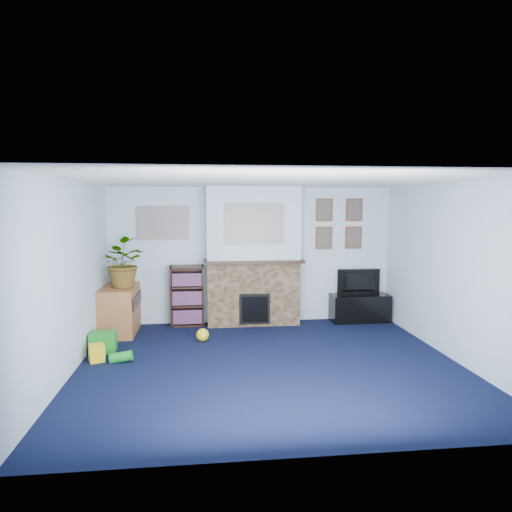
{
  "coord_description": "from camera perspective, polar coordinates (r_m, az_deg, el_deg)",
  "views": [
    {
      "loc": [
        -0.84,
        -5.77,
        2.1
      ],
      "look_at": [
        -0.07,
        0.99,
        1.33
      ],
      "focal_mm": 32.0,
      "sensor_mm": 36.0,
      "label": 1
    }
  ],
  "objects": [
    {
      "name": "tv_stand",
      "position": [
        8.49,
        12.81,
        -6.46
      ],
      "size": [
        1.03,
        0.43,
        0.49
      ],
      "primitive_type": "cube",
      "color": "black",
      "rests_on": "ground"
    },
    {
      "name": "potted_plant",
      "position": [
        7.65,
        -16.6,
        -0.79
      ],
      "size": [
        0.95,
        0.96,
        0.8
      ],
      "primitive_type": "imported",
      "rotation": [
        0.0,
        0.0,
        2.28
      ],
      "color": "#26661E",
      "rests_on": "sideboard"
    },
    {
      "name": "wall_front",
      "position": [
        3.73,
        6.8,
        -7.56
      ],
      "size": [
        5.0,
        0.04,
        2.4
      ],
      "primitive_type": "cube",
      "color": "silver",
      "rests_on": "ground"
    },
    {
      "name": "mantel_candle",
      "position": [
        7.89,
        1.48,
        0.14
      ],
      "size": [
        0.05,
        0.05,
        0.16
      ],
      "primitive_type": "cylinder",
      "color": "#B2BFC6",
      "rests_on": "chimney_breast"
    },
    {
      "name": "mantel_teddy",
      "position": [
        7.83,
        -4.28,
        -0.05
      ],
      "size": [
        0.13,
        0.13,
        0.13
      ],
      "primitive_type": "sphere",
      "color": "slate",
      "rests_on": "chimney_breast"
    },
    {
      "name": "wall_left",
      "position": [
        6.07,
        -22.29,
        -2.55
      ],
      "size": [
        0.04,
        4.5,
        2.4
      ],
      "primitive_type": "cube",
      "color": "silver",
      "rests_on": "ground"
    },
    {
      "name": "mantel_clock",
      "position": [
        7.85,
        -1.01,
        0.03
      ],
      "size": [
        0.09,
        0.06,
        0.13
      ],
      "primitive_type": "cube",
      "color": "gold",
      "rests_on": "chimney_breast"
    },
    {
      "name": "chimney_breast",
      "position": [
        7.91,
        -0.34,
        -0.18
      ],
      "size": [
        1.72,
        0.5,
        2.4
      ],
      "color": "brown",
      "rests_on": "ground"
    },
    {
      "name": "wall_back",
      "position": [
        8.11,
        -0.5,
        0.1
      ],
      "size": [
        5.0,
        0.04,
        2.4
      ],
      "primitive_type": "cube",
      "color": "silver",
      "rests_on": "ground"
    },
    {
      "name": "wall_right",
      "position": [
        6.73,
        23.38,
        -1.76
      ],
      "size": [
        0.04,
        4.5,
        2.4
      ],
      "primitive_type": "cube",
      "color": "silver",
      "rests_on": "ground"
    },
    {
      "name": "toy_tube",
      "position": [
        6.49,
        -16.49,
        -12.02
      ],
      "size": [
        0.31,
        0.14,
        0.18
      ],
      "primitive_type": "cylinder",
      "rotation": [
        0.0,
        1.43,
        0.0
      ],
      "color": "#198C26",
      "rests_on": "ground"
    },
    {
      "name": "bookshelf",
      "position": [
        8.04,
        -8.58,
        -5.07
      ],
      "size": [
        0.58,
        0.28,
        1.05
      ],
      "color": "black",
      "rests_on": "ground"
    },
    {
      "name": "television",
      "position": [
        8.41,
        12.84,
        -3.19
      ],
      "size": [
        0.78,
        0.13,
        0.45
      ],
      "primitive_type": "imported",
      "rotation": [
        0.0,
        0.0,
        3.11
      ],
      "color": "black",
      "rests_on": "tv_stand"
    },
    {
      "name": "toy_ball",
      "position": [
        7.18,
        -6.7,
        -9.83
      ],
      "size": [
        0.2,
        0.2,
        0.2
      ],
      "primitive_type": "sphere",
      "color": "yellow",
      "rests_on": "ground"
    },
    {
      "name": "toy_block",
      "position": [
        6.62,
        -19.29,
        -11.41
      ],
      "size": [
        0.25,
        0.25,
        0.24
      ],
      "primitive_type": "cube",
      "rotation": [
        0.0,
        0.0,
        0.36
      ],
      "color": "yellow",
      "rests_on": "ground"
    },
    {
      "name": "collage_left",
      "position": [
        8.04,
        -11.57,
        4.06
      ],
      "size": [
        0.9,
        0.03,
        0.58
      ],
      "primitive_type": "cube",
      "color": "gray",
      "rests_on": "wall_back"
    },
    {
      "name": "collage_main",
      "position": [
        7.66,
        -0.17,
        4.07
      ],
      "size": [
        1.0,
        0.03,
        0.68
      ],
      "primitive_type": "cube",
      "color": "gray",
      "rests_on": "chimney_breast"
    },
    {
      "name": "ceiling",
      "position": [
        5.84,
        1.83,
        9.41
      ],
      "size": [
        5.0,
        4.5,
        0.01
      ],
      "primitive_type": "cube",
      "color": "white",
      "rests_on": "wall_back"
    },
    {
      "name": "green_crate",
      "position": [
        6.98,
        -18.57,
        -10.18
      ],
      "size": [
        0.38,
        0.31,
        0.29
      ],
      "primitive_type": "cube",
      "rotation": [
        0.0,
        0.0,
        0.06
      ],
      "color": "#198C26",
      "rests_on": "ground"
    },
    {
      "name": "mantel_can",
      "position": [
        7.97,
        4.66,
        0.03
      ],
      "size": [
        0.06,
        0.06,
        0.13
      ],
      "primitive_type": "cylinder",
      "color": "yellow",
      "rests_on": "chimney_breast"
    },
    {
      "name": "portrait_bl",
      "position": [
        8.3,
        8.48,
        2.25
      ],
      "size": [
        0.3,
        0.03,
        0.4
      ],
      "primitive_type": "cube",
      "color": "brown",
      "rests_on": "wall_back"
    },
    {
      "name": "floor",
      "position": [
        6.2,
        1.75,
        -13.35
      ],
      "size": [
        5.0,
        4.5,
        0.01
      ],
      "primitive_type": "cube",
      "color": "black",
      "rests_on": "ground"
    },
    {
      "name": "portrait_tl",
      "position": [
        8.28,
        8.54,
        5.7
      ],
      "size": [
        0.3,
        0.03,
        0.4
      ],
      "primitive_type": "cube",
      "color": "brown",
      "rests_on": "wall_back"
    },
    {
      "name": "portrait_tr",
      "position": [
        8.44,
        12.17,
        5.64
      ],
      "size": [
        0.3,
        0.03,
        0.4
      ],
      "primitive_type": "cube",
      "color": "brown",
      "rests_on": "wall_back"
    },
    {
      "name": "sideboard",
      "position": [
        7.85,
        -16.7,
        -6.7
      ],
      "size": [
        0.55,
        0.99,
        0.77
      ],
      "primitive_type": "cube",
      "color": "#975B30",
      "rests_on": "ground"
    },
    {
      "name": "portrait_br",
      "position": [
        8.46,
        12.09,
        2.26
      ],
      "size": [
        0.3,
        0.03,
        0.4
      ],
      "primitive_type": "cube",
      "color": "brown",
      "rests_on": "wall_back"
    }
  ]
}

